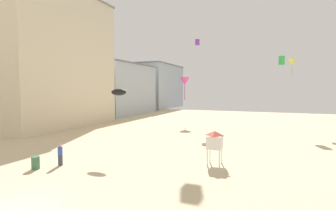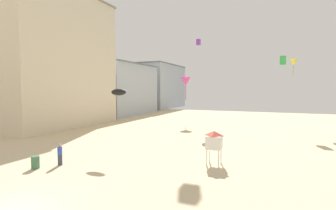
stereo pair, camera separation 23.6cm
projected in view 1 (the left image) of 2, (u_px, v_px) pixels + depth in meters
The scene contains 11 objects.
boardwalk_hotel_near at pixel (33, 61), 40.59m from camera, with size 18.02×19.16×20.29m.
boardwalk_hotel_mid at pixel (110, 89), 59.78m from camera, with size 15.68×18.46×11.45m.
boardwalk_hotel_far at pixel (151, 86), 80.01m from camera, with size 14.87×20.54×13.20m.
kite_flyer at pixel (60, 153), 19.08m from camera, with size 0.34×0.34×1.64m.
lifeguard_stand at pixel (215, 140), 19.36m from camera, with size 1.10×1.10×2.55m.
beach_trash_bin at pixel (36, 163), 18.25m from camera, with size 0.56×0.56×0.90m, color #3D6B4C.
kite_yellow_delta at pixel (292, 62), 37.55m from camera, with size 1.09×1.09×2.47m.
kite_purple_box at pixel (197, 42), 40.69m from camera, with size 0.58×0.58×0.92m.
kite_black_parafoil at pixel (119, 92), 23.07m from camera, with size 1.54×0.43×0.60m.
kite_green_box at pixel (282, 61), 35.62m from camera, with size 0.78×0.78×1.23m.
kite_magenta_delta at pixel (185, 81), 42.74m from camera, with size 1.67×1.67×3.80m.
Camera 1 is at (10.85, -7.79, 5.69)m, focal length 27.37 mm.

